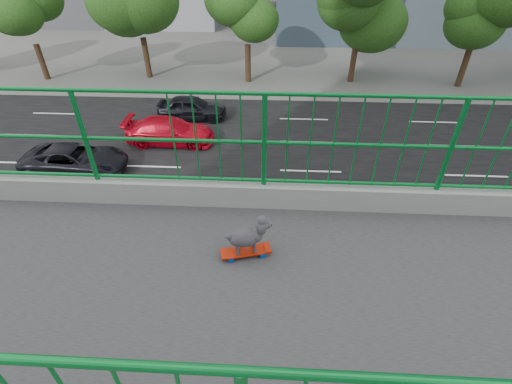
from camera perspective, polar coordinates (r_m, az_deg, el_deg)
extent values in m
cube|color=black|center=(18.05, 8.61, 3.25)|extent=(18.00, 90.00, 0.02)
cube|color=#2D2D2F|center=(4.11, 30.85, -17.49)|extent=(3.00, 24.00, 0.50)
cube|color=gray|center=(4.74, 26.10, -1.04)|extent=(0.20, 24.00, 0.30)
cylinder|color=#0C712C|center=(4.19, 30.67, 12.69)|extent=(0.04, 24.00, 0.04)
cylinder|color=#0C712C|center=(4.40, 28.49, 6.24)|extent=(0.04, 24.00, 0.04)
cylinder|color=#0C712C|center=(4.40, 28.49, 6.24)|extent=(0.06, 0.06, 1.10)
cylinder|color=black|center=(34.05, -30.72, 17.25)|extent=(0.44, 0.44, 2.62)
ellipsoid|color=#18350E|center=(33.43, -32.40, 22.00)|extent=(4.00, 4.00, 3.40)
cylinder|color=black|center=(31.33, -16.89, 19.62)|extent=(0.44, 0.44, 2.97)
ellipsoid|color=#18350E|center=(30.59, -18.16, 25.90)|extent=(4.80, 4.80, 4.08)
cylinder|color=black|center=(29.19, -1.29, 19.64)|extent=(0.44, 0.44, 2.73)
ellipsoid|color=#18350E|center=(28.45, -1.38, 25.73)|extent=(4.20, 4.20, 3.57)
cylinder|color=black|center=(30.07, 15.08, 19.14)|extent=(0.44, 0.44, 2.87)
ellipsoid|color=#18350E|center=(29.31, 16.22, 25.43)|extent=(4.60, 4.60, 3.91)
cylinder|color=black|center=(32.10, 29.93, 16.59)|extent=(0.44, 0.44, 2.66)
ellipsoid|color=#18350E|center=(31.45, 31.68, 21.66)|extent=(4.00, 4.00, 3.40)
cube|color=red|center=(3.75, -1.63, -9.33)|extent=(0.27, 0.53, 0.02)
cube|color=#99999E|center=(3.75, -4.13, -9.87)|extent=(0.10, 0.06, 0.02)
cylinder|color=#07359C|center=(3.80, -4.26, -9.28)|extent=(0.04, 0.06, 0.06)
sphere|color=yellow|center=(3.80, -4.26, -9.28)|extent=(0.03, 0.03, 0.03)
cylinder|color=#07359C|center=(3.71, -3.98, -10.70)|extent=(0.04, 0.06, 0.06)
sphere|color=yellow|center=(3.71, -3.98, -10.70)|extent=(0.03, 0.03, 0.03)
cube|color=#99999E|center=(3.79, 0.85, -9.18)|extent=(0.10, 0.06, 0.02)
cylinder|color=#07359C|center=(3.84, 0.64, -8.61)|extent=(0.04, 0.06, 0.06)
sphere|color=yellow|center=(3.84, 0.64, -8.61)|extent=(0.03, 0.03, 0.03)
cylinder|color=#07359C|center=(3.75, 1.06, -10.00)|extent=(0.04, 0.06, 0.06)
sphere|color=yellow|center=(3.75, 1.06, -10.00)|extent=(0.03, 0.03, 0.03)
ellipsoid|color=#2E2C31|center=(3.61, -1.68, -7.14)|extent=(0.26, 0.34, 0.20)
sphere|color=#2E2C31|center=(3.55, 0.99, -5.23)|extent=(0.14, 0.14, 0.14)
sphere|color=black|center=(3.58, 2.39, -5.25)|extent=(0.02, 0.02, 0.02)
sphere|color=#2E2C31|center=(3.57, -4.32, -7.03)|extent=(0.07, 0.07, 0.07)
cylinder|color=#2E2C31|center=(3.74, -0.47, -7.91)|extent=(0.03, 0.03, 0.13)
cylinder|color=#2E2C31|center=(3.68, -0.21, -8.84)|extent=(0.03, 0.03, 0.13)
cylinder|color=#2E2C31|center=(3.72, -3.07, -8.26)|extent=(0.03, 0.03, 0.13)
cylinder|color=#2E2C31|center=(3.66, -2.86, -9.20)|extent=(0.03, 0.03, 0.13)
imported|color=silver|center=(15.47, -18.84, -1.43)|extent=(1.61, 4.60, 1.52)
imported|color=black|center=(19.57, -26.68, 4.60)|extent=(2.26, 4.91, 1.36)
imported|color=red|center=(20.66, -13.47, 9.35)|extent=(1.97, 4.84, 1.40)
imported|color=black|center=(23.31, -10.10, 13.00)|extent=(1.70, 4.22, 1.44)
imported|color=gray|center=(12.82, -17.21, -10.63)|extent=(1.50, 4.30, 1.42)
imported|color=red|center=(14.43, 5.41, -2.25)|extent=(2.60, 5.63, 1.56)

